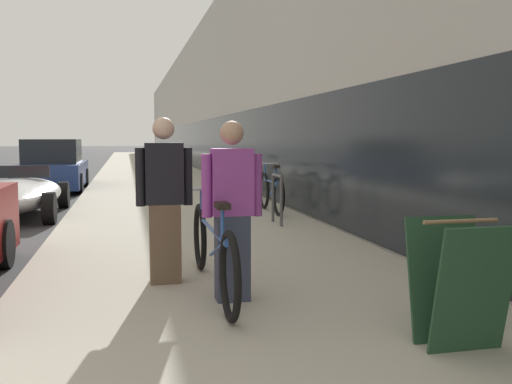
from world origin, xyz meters
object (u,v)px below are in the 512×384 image
vintage_roadster_curbside (17,195)px  parked_sedan_far (53,168)px  cruiser_bike_middle (238,185)px  cruiser_bike_farthest (231,177)px  sandwich_board_sign (459,283)px  bike_rack_hoop (277,194)px  person_bystander (165,200)px  cruiser_bike_nearest (271,192)px  person_rider (232,211)px  tandem_bicycle (212,251)px

vintage_roadster_curbside → parked_sedan_far: bearing=89.8°
cruiser_bike_middle → vintage_roadster_curbside: vintage_roadster_curbside is taller
cruiser_bike_farthest → parked_sedan_far: parked_sedan_far is taller
cruiser_bike_middle → sandwich_board_sign: sandwich_board_sign is taller
bike_rack_hoop → parked_sedan_far: bearing=117.6°
bike_rack_hoop → cruiser_bike_middle: bearing=89.1°
sandwich_board_sign → parked_sedan_far: 15.27m
person_bystander → cruiser_bike_nearest: 5.58m
bike_rack_hoop → vintage_roadster_curbside: bearing=147.0°
person_bystander → cruiser_bike_nearest: (2.38, 5.03, -0.43)m
person_rider → parked_sedan_far: (-3.06, 13.15, -0.25)m
person_bystander → vintage_roadster_curbside: (-2.54, 6.56, -0.53)m
tandem_bicycle → cruiser_bike_farthest: (1.95, 9.76, 0.02)m
tandem_bicycle → cruiser_bike_farthest: size_ratio=1.41×
tandem_bicycle → person_rider: 0.54m
tandem_bicycle → sandwich_board_sign: 2.31m
tandem_bicycle → cruiser_bike_middle: bearing=77.1°
tandem_bicycle → parked_sedan_far: 13.15m
person_bystander → cruiser_bike_middle: bearing=73.3°
person_bystander → cruiser_bike_middle: size_ratio=0.92×
parked_sedan_far → person_bystander: bearing=-78.5°
parked_sedan_far → cruiser_bike_nearest: bearing=-56.3°
vintage_roadster_curbside → parked_sedan_far: parked_sedan_far is taller
bike_rack_hoop → vintage_roadster_curbside: 5.55m
cruiser_bike_farthest → vintage_roadster_curbside: cruiser_bike_farthest is taller
tandem_bicycle → cruiser_bike_nearest: cruiser_bike_nearest is taller
sandwich_board_sign → tandem_bicycle: bearing=129.0°
sandwich_board_sign → vintage_roadster_curbside: bearing=116.6°
person_rider → person_bystander: size_ratio=0.97×
cruiser_bike_nearest → cruiser_bike_middle: 2.23m
person_rider → cruiser_bike_middle: (1.63, 8.02, -0.44)m
cruiser_bike_middle → cruiser_bike_farthest: (0.19, 2.07, 0.04)m
cruiser_bike_farthest → bike_rack_hoop: bearing=-92.5°
tandem_bicycle → cruiser_bike_middle: 7.89m
vintage_roadster_curbside → tandem_bicycle: bearing=-67.2°
tandem_bicycle → parked_sedan_far: bearing=102.9°
person_rider → sandwich_board_sign: 2.01m
person_rider → cruiser_bike_nearest: (1.84, 5.79, -0.41)m
bike_rack_hoop → sandwich_board_sign: bearing=-92.4°
bike_rack_hoop → vintage_roadster_curbside: size_ratio=0.19×
tandem_bicycle → person_bystander: (-0.41, 0.44, 0.44)m
vintage_roadster_curbside → sandwich_board_sign: bearing=-63.4°
cruiser_bike_nearest → tandem_bicycle: bearing=-109.8°
person_rider → parked_sedan_far: size_ratio=0.38×
tandem_bicycle → person_rider: bearing=-68.0°
person_bystander → bike_rack_hoop: size_ratio=1.96×
person_bystander → cruiser_bike_middle: person_bystander is taller
person_bystander → bike_rack_hoop: bearing=59.2°
person_rider → cruiser_bike_nearest: bearing=72.4°
cruiser_bike_farthest → vintage_roadster_curbside: (-4.90, -2.76, -0.11)m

